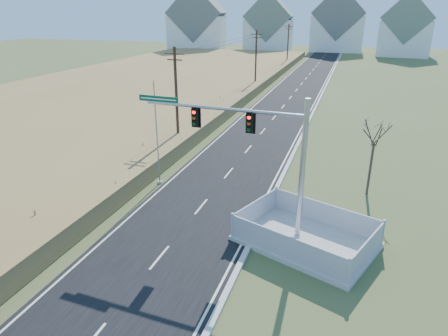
{
  "coord_description": "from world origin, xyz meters",
  "views": [
    {
      "loc": [
        8.56,
        -17.56,
        12.03
      ],
      "look_at": [
        1.91,
        2.95,
        3.4
      ],
      "focal_mm": 32.0,
      "sensor_mm": 36.0,
      "label": 1
    }
  ],
  "objects_px": {
    "fence_enclosure": "(305,239)",
    "flagpole": "(157,145)",
    "open_sign": "(303,247)",
    "bare_tree": "(376,132)",
    "traffic_signal_mast": "(267,154)"
  },
  "relations": [
    {
      "from": "traffic_signal_mast",
      "to": "flagpole",
      "type": "bearing_deg",
      "value": 156.72
    },
    {
      "from": "open_sign",
      "to": "bare_tree",
      "type": "xyz_separation_m",
      "value": [
        3.3,
        8.72,
        4.13
      ]
    },
    {
      "from": "flagpole",
      "to": "fence_enclosure",
      "type": "bearing_deg",
      "value": -23.72
    },
    {
      "from": "traffic_signal_mast",
      "to": "bare_tree",
      "type": "height_order",
      "value": "traffic_signal_mast"
    },
    {
      "from": "fence_enclosure",
      "to": "bare_tree",
      "type": "height_order",
      "value": "bare_tree"
    },
    {
      "from": "flagpole",
      "to": "open_sign",
      "type": "bearing_deg",
      "value": -27.89
    },
    {
      "from": "open_sign",
      "to": "flagpole",
      "type": "xyz_separation_m",
      "value": [
        -11.27,
        5.97,
        2.64
      ]
    },
    {
      "from": "traffic_signal_mast",
      "to": "bare_tree",
      "type": "bearing_deg",
      "value": 55.09
    },
    {
      "from": "traffic_signal_mast",
      "to": "bare_tree",
      "type": "relative_size",
      "value": 1.79
    },
    {
      "from": "fence_enclosure",
      "to": "bare_tree",
      "type": "distance_m",
      "value": 9.38
    },
    {
      "from": "traffic_signal_mast",
      "to": "flagpole",
      "type": "distance_m",
      "value": 10.1
    },
    {
      "from": "flagpole",
      "to": "bare_tree",
      "type": "height_order",
      "value": "flagpole"
    },
    {
      "from": "flagpole",
      "to": "bare_tree",
      "type": "distance_m",
      "value": 14.9
    },
    {
      "from": "fence_enclosure",
      "to": "flagpole",
      "type": "height_order",
      "value": "flagpole"
    },
    {
      "from": "traffic_signal_mast",
      "to": "open_sign",
      "type": "relative_size",
      "value": 14.2
    }
  ]
}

